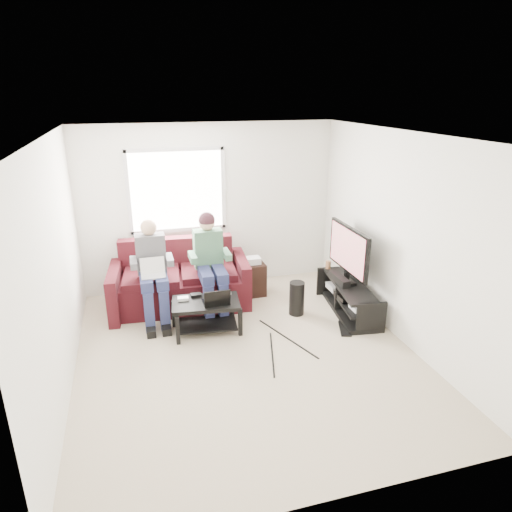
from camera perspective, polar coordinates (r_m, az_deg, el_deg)
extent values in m
plane|color=beige|center=(5.72, -1.20, -12.06)|extent=(4.50, 4.50, 0.00)
plane|color=white|center=(4.87, -1.43, 14.84)|extent=(4.50, 4.50, 0.00)
plane|color=white|center=(7.26, -5.80, 6.05)|extent=(4.50, 0.00, 4.50)
plane|color=white|center=(3.24, 9.04, -12.73)|extent=(4.50, 0.00, 4.50)
plane|color=white|center=(5.07, -23.75, -1.81)|extent=(0.00, 4.50, 4.50)
plane|color=white|center=(5.95, 17.70, 2.04)|extent=(0.00, 4.50, 4.50)
cube|color=white|center=(7.12, -9.87, 8.05)|extent=(1.40, 0.01, 1.20)
cube|color=silver|center=(7.11, -9.86, 8.04)|extent=(1.48, 0.04, 1.28)
cube|color=#3F0F13|center=(6.88, -9.34, -4.32)|extent=(1.78, 1.05, 0.47)
cube|color=#3F0F13|center=(7.08, -9.95, 0.47)|extent=(1.72, 0.35, 0.48)
cube|color=#3F0F13|center=(6.82, -17.15, -4.29)|extent=(0.24, 1.01, 0.67)
cube|color=#3F0F13|center=(6.99, -1.82, -2.77)|extent=(0.24, 1.01, 0.67)
cube|color=#3F0F13|center=(6.73, -12.93, -2.53)|extent=(0.84, 0.85, 0.10)
cube|color=#3F0F13|center=(6.81, -6.01, -1.85)|extent=(0.84, 0.85, 0.10)
cube|color=navy|center=(6.25, -13.55, -3.17)|extent=(0.16, 0.45, 0.14)
cube|color=navy|center=(6.26, -11.73, -2.99)|extent=(0.16, 0.45, 0.14)
cube|color=navy|center=(6.23, -13.20, -6.81)|extent=(0.13, 0.13, 0.57)
cube|color=navy|center=(6.24, -11.36, -6.63)|extent=(0.13, 0.13, 0.57)
cube|color=#5C5C61|center=(6.46, -13.02, 0.30)|extent=(0.40, 0.22, 0.55)
sphere|color=#DFB18B|center=(6.37, -13.29, 3.50)|extent=(0.22, 0.22, 0.22)
cube|color=navy|center=(6.32, -6.30, -2.46)|extent=(0.16, 0.45, 0.14)
cube|color=navy|center=(6.35, -4.52, -2.28)|extent=(0.16, 0.45, 0.14)
cube|color=navy|center=(6.30, -5.89, -6.06)|extent=(0.13, 0.13, 0.57)
cube|color=navy|center=(6.33, -4.10, -5.86)|extent=(0.13, 0.13, 0.57)
cube|color=#5A5D5C|center=(6.53, -6.02, 0.95)|extent=(0.40, 0.22, 0.55)
sphere|color=#DFB18B|center=(6.44, -6.17, 4.12)|extent=(0.22, 0.22, 0.22)
sphere|color=#361B22|center=(6.43, -6.18, 4.46)|extent=(0.23, 0.23, 0.23)
cube|color=black|center=(6.05, -6.30, -5.86)|extent=(0.93, 0.63, 0.05)
cube|color=black|center=(6.19, -6.19, -8.48)|extent=(0.84, 0.54, 0.02)
cube|color=black|center=(5.90, -9.76, -9.15)|extent=(0.05, 0.05, 0.39)
cube|color=black|center=(6.01, -1.98, -8.25)|extent=(0.05, 0.05, 0.39)
cube|color=black|center=(6.32, -10.26, -7.12)|extent=(0.05, 0.05, 0.39)
cube|color=black|center=(6.42, -3.00, -6.32)|extent=(0.05, 0.05, 0.39)
cube|color=silver|center=(6.11, -9.11, -5.28)|extent=(0.15, 0.10, 0.04)
cube|color=black|center=(6.18, -7.52, -4.88)|extent=(0.14, 0.09, 0.04)
cube|color=gray|center=(6.21, -3.82, -4.60)|extent=(0.14, 0.09, 0.04)
cube|color=black|center=(6.65, 11.60, -3.56)|extent=(0.59, 1.39, 0.04)
cube|color=black|center=(6.73, 11.48, -5.15)|extent=(0.54, 1.32, 0.03)
cube|color=black|center=(6.81, 11.37, -6.63)|extent=(0.59, 1.39, 0.06)
cube|color=black|center=(6.22, 14.19, -7.56)|extent=(0.40, 0.10, 0.45)
cube|color=black|center=(7.26, 9.18, -3.08)|extent=(0.40, 0.10, 0.45)
cube|color=black|center=(6.71, 11.24, -2.92)|extent=(0.12, 0.40, 0.04)
cube|color=black|center=(6.68, 11.29, -2.29)|extent=(0.06, 0.06, 0.12)
cube|color=black|center=(6.55, 11.51, 0.83)|extent=(0.05, 1.10, 0.65)
cube|color=#EA376D|center=(6.53, 11.28, 0.81)|extent=(0.01, 1.01, 0.58)
cube|color=black|center=(6.65, 10.33, -2.80)|extent=(0.12, 0.50, 0.10)
cylinder|color=#9C6A43|center=(7.12, 9.01, -1.09)|extent=(0.08, 0.08, 0.12)
cube|color=silver|center=(6.39, 13.12, -6.23)|extent=(0.30, 0.22, 0.06)
cube|color=gray|center=(6.95, 10.41, -3.75)|extent=(0.34, 0.26, 0.08)
cube|color=black|center=(6.67, 11.70, -4.94)|extent=(0.38, 0.30, 0.07)
cylinder|color=black|center=(6.56, 5.11, -5.28)|extent=(0.22, 0.22, 0.49)
cube|color=black|center=(6.35, 11.03, -8.89)|extent=(0.26, 0.43, 0.02)
cube|color=black|center=(7.15, -0.38, -2.87)|extent=(0.35, 0.35, 0.52)
cube|color=silver|center=(7.04, -0.38, -0.55)|extent=(0.22, 0.18, 0.10)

